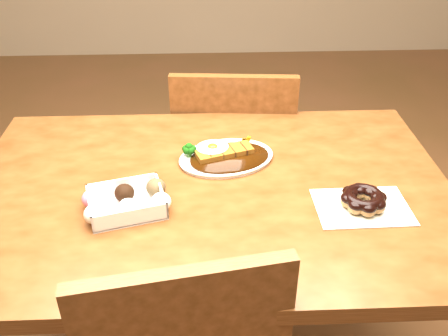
{
  "coord_description": "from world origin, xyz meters",
  "views": [
    {
      "loc": [
        -0.01,
        -1.01,
        1.46
      ],
      "look_at": [
        0.03,
        -0.01,
        0.81
      ],
      "focal_mm": 40.0,
      "sensor_mm": 36.0,
      "label": 1
    }
  ],
  "objects_px": {
    "table": "(211,217)",
    "pon_de_ring": "(363,200)",
    "donut_box": "(126,201)",
    "chair_far": "(233,162)",
    "katsu_curry_plate": "(224,155)"
  },
  "relations": [
    {
      "from": "table",
      "to": "pon_de_ring",
      "type": "xyz_separation_m",
      "value": [
        0.35,
        -0.1,
        0.12
      ]
    },
    {
      "from": "donut_box",
      "to": "pon_de_ring",
      "type": "height_order",
      "value": "donut_box"
    },
    {
      "from": "table",
      "to": "chair_far",
      "type": "relative_size",
      "value": 1.38
    },
    {
      "from": "katsu_curry_plate",
      "to": "pon_de_ring",
      "type": "distance_m",
      "value": 0.38
    },
    {
      "from": "table",
      "to": "katsu_curry_plate",
      "type": "distance_m",
      "value": 0.17
    },
    {
      "from": "table",
      "to": "donut_box",
      "type": "relative_size",
      "value": 5.81
    },
    {
      "from": "chair_far",
      "to": "katsu_curry_plate",
      "type": "bearing_deg",
      "value": 87.37
    },
    {
      "from": "table",
      "to": "chair_far",
      "type": "xyz_separation_m",
      "value": [
        0.09,
        0.53,
        -0.17
      ]
    },
    {
      "from": "chair_far",
      "to": "katsu_curry_plate",
      "type": "relative_size",
      "value": 3.01
    },
    {
      "from": "katsu_curry_plate",
      "to": "pon_de_ring",
      "type": "xyz_separation_m",
      "value": [
        0.31,
        -0.22,
        0.01
      ]
    },
    {
      "from": "katsu_curry_plate",
      "to": "chair_far",
      "type": "bearing_deg",
      "value": 82.91
    },
    {
      "from": "katsu_curry_plate",
      "to": "pon_de_ring",
      "type": "height_order",
      "value": "katsu_curry_plate"
    },
    {
      "from": "table",
      "to": "pon_de_ring",
      "type": "height_order",
      "value": "pon_de_ring"
    },
    {
      "from": "chair_far",
      "to": "pon_de_ring",
      "type": "distance_m",
      "value": 0.75
    },
    {
      "from": "chair_far",
      "to": "katsu_curry_plate",
      "type": "height_order",
      "value": "chair_far"
    }
  ]
}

